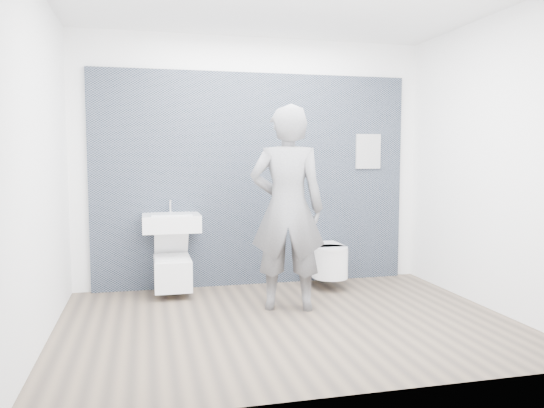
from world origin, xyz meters
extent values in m
plane|color=brown|center=(0.00, 0.00, 0.00)|extent=(4.00, 4.00, 0.00)
plane|color=white|center=(0.00, 1.50, 1.40)|extent=(4.00, 0.00, 4.00)
plane|color=white|center=(0.00, -1.50, 1.40)|extent=(4.00, 0.00, 4.00)
plane|color=white|center=(-2.00, 0.00, 1.40)|extent=(0.00, 3.00, 3.00)
plane|color=white|center=(2.00, 0.00, 1.40)|extent=(0.00, 3.00, 3.00)
cube|color=black|center=(0.00, 1.47, 0.00)|extent=(3.60, 0.06, 2.40)
cube|color=white|center=(-0.95, 1.22, 0.77)|extent=(0.60, 0.45, 0.18)
cube|color=silver|center=(-0.95, 1.20, 0.85)|extent=(0.42, 0.30, 0.03)
cylinder|color=silver|center=(-0.95, 1.38, 0.93)|extent=(0.02, 0.02, 0.15)
cylinder|color=silver|center=(-0.95, 1.33, 1.00)|extent=(0.02, 0.10, 0.02)
cylinder|color=silver|center=(-0.95, 1.42, 0.62)|extent=(0.04, 0.04, 0.12)
cube|color=white|center=(-0.95, 1.17, 0.24)|extent=(0.38, 0.55, 0.32)
cylinder|color=silver|center=(-0.95, 1.13, 0.38)|extent=(0.27, 0.27, 0.03)
cube|color=white|center=(-0.95, 1.13, 0.41)|extent=(0.36, 0.44, 0.02)
cube|color=white|center=(-0.95, 1.27, 0.58)|extent=(0.36, 0.26, 0.33)
cube|color=silver|center=(-0.95, 1.41, 0.12)|extent=(0.10, 0.06, 0.08)
cube|color=white|center=(0.76, 1.22, 0.29)|extent=(0.38, 0.45, 0.32)
cylinder|color=white|center=(0.76, 0.99, 0.29)|extent=(0.38, 0.38, 0.32)
cube|color=white|center=(0.76, 1.19, 0.46)|extent=(0.36, 0.42, 0.03)
cylinder|color=white|center=(0.76, 0.97, 0.46)|extent=(0.36, 0.36, 0.03)
cube|color=silver|center=(0.76, 1.41, 0.17)|extent=(0.11, 0.06, 0.08)
cube|color=silver|center=(1.37, 1.43, 0.00)|extent=(0.31, 0.03, 0.41)
imported|color=slate|center=(0.10, 0.40, 0.97)|extent=(0.81, 0.64, 1.95)
camera|label=1|loc=(-1.21, -4.44, 1.47)|focal=35.00mm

